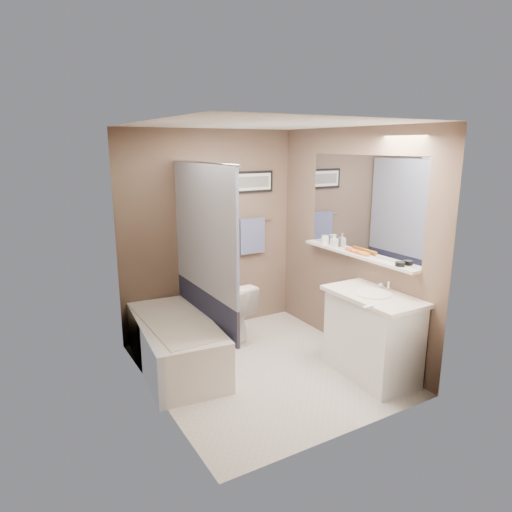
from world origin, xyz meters
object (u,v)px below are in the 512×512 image
bathtub (176,344)px  glass_jar (325,240)px  soap_bottle (334,241)px  candle_bowl_near (400,264)px  vanity (372,337)px  hair_brush_back (353,250)px  hair_brush_front (361,253)px  toilet (227,311)px

bathtub → glass_jar: glass_jar is taller
soap_bottle → candle_bowl_near: bearing=-90.0°
vanity → hair_brush_back: 0.93m
hair_brush_front → hair_brush_back: 0.11m
hair_brush_back → glass_jar: size_ratio=2.20×
bathtub → vanity: 1.96m
candle_bowl_near → hair_brush_back: bearing=90.0°
vanity → soap_bottle: (0.19, 0.84, 0.79)m
candle_bowl_near → glass_jar: 1.11m
bathtub → hair_brush_back: hair_brush_back is taller
toilet → vanity: (0.84, -1.46, 0.05)m
glass_jar → candle_bowl_near: bearing=-90.0°
toilet → hair_brush_front: hair_brush_front is taller
glass_jar → soap_bottle: size_ratio=0.70×
hair_brush_back → soap_bottle: size_ratio=1.53×
glass_jar → vanity: bearing=-100.5°
hair_brush_back → glass_jar: (0.00, 0.47, 0.03)m
vanity → candle_bowl_near: candle_bowl_near is taller
candle_bowl_near → soap_bottle: 0.95m
vanity → glass_jar: (0.19, 1.00, 0.77)m
vanity → hair_brush_front: (0.19, 0.41, 0.74)m
glass_jar → soap_bottle: 0.16m
hair_brush_back → glass_jar: glass_jar is taller
candle_bowl_near → hair_brush_front: size_ratio=0.41×
hair_brush_back → soap_bottle: 0.32m
bathtub → vanity: vanity is taller
hair_brush_front → candle_bowl_near: bearing=-90.0°
candle_bowl_near → glass_jar: bearing=90.0°
bathtub → hair_brush_front: size_ratio=6.82×
toilet → vanity: vanity is taller
toilet → glass_jar: size_ratio=6.97×
bathtub → glass_jar: size_ratio=15.00×
candle_bowl_near → soap_bottle: bearing=90.0°
toilet → soap_bottle: (1.03, -0.62, 0.84)m
vanity → candle_bowl_near: (0.19, -0.11, 0.73)m
candle_bowl_near → hair_brush_front: hair_brush_front is taller
toilet → hair_brush_back: 1.59m
glass_jar → soap_bottle: (0.00, -0.16, 0.02)m
vanity → hair_brush_front: 0.86m
bathtub → hair_brush_front: 2.12m
hair_brush_front → glass_jar: size_ratio=2.20×
glass_jar → hair_brush_back: bearing=-90.0°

